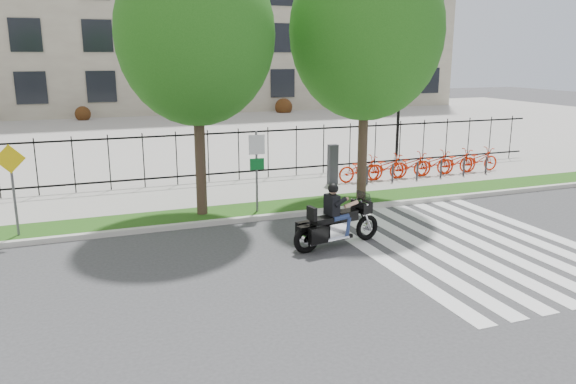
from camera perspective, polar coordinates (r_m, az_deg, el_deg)
name	(u,v)px	position (r m, az deg, el deg)	size (l,w,h in m)	color
ground	(298,268)	(13.33, 0.99, -7.77)	(120.00, 120.00, 0.00)	#373739
curb	(247,219)	(16.98, -4.14, -2.76)	(60.00, 0.20, 0.15)	#B9B6AE
grass_verge	(240,212)	(17.76, -4.93, -2.03)	(60.00, 1.50, 0.15)	#214912
sidewalk	(220,194)	(20.10, -6.89, -0.21)	(60.00, 3.50, 0.15)	#A4A099
plaza	(153,133)	(37.12, -13.51, 5.89)	(80.00, 34.00, 0.10)	#A4A099
crosswalk_stripes	(467,244)	(15.67, 17.68, -5.09)	(5.70, 8.00, 0.01)	silver
iron_fence	(208,156)	(21.55, -8.10, 3.62)	(30.00, 0.06, 2.00)	black
lamp_post_right	(399,91)	(27.73, 11.25, 10.01)	(1.06, 0.70, 4.25)	black
street_tree_1	(196,34)	(16.83, -9.37, 15.53)	(4.57, 4.57, 7.95)	#36291D
street_tree_2	(366,31)	(18.73, 7.95, 15.87)	(4.95, 4.95, 8.33)	#36291D
bike_share_station	(421,164)	(23.05, 13.33, 2.77)	(7.81, 0.87, 1.50)	#2D2D33
sign_pole_regulatory	(257,161)	(17.17, -3.19, 3.16)	(0.50, 0.09, 2.50)	#59595B
sign_pole_warning	(12,178)	(16.49, -26.24, 1.31)	(0.78, 0.09, 2.49)	#59595B
motorcycle_rider	(337,221)	(14.68, 5.02, -2.95)	(2.66, 1.01, 2.06)	black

